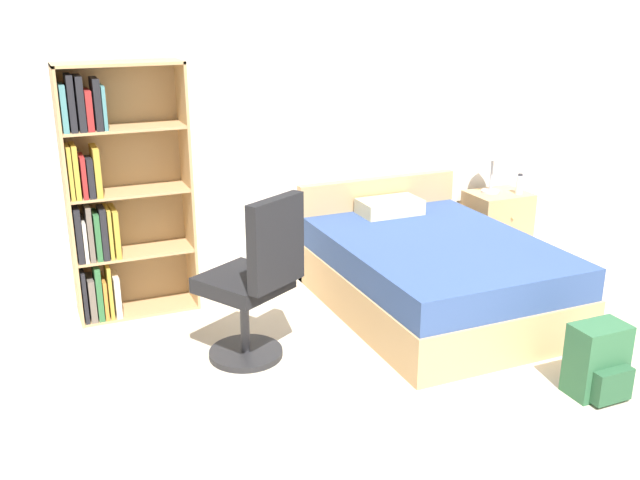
# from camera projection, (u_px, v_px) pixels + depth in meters

# --- Properties ---
(wall_back) EXTENTS (9.00, 0.06, 2.60)m
(wall_back) POSITION_uv_depth(u_px,v_px,m) (320.00, 119.00, 5.76)
(wall_back) COLOR white
(wall_back) RESTS_ON ground_plane
(bookshelf) EXTENTS (0.86, 0.33, 1.82)m
(bookshelf) POSITION_uv_depth(u_px,v_px,m) (110.00, 197.00, 5.03)
(bookshelf) COLOR tan
(bookshelf) RESTS_ON ground_plane
(bed) EXTENTS (1.42, 1.93, 0.81)m
(bed) POSITION_uv_depth(u_px,v_px,m) (430.00, 271.00, 5.33)
(bed) COLOR tan
(bed) RESTS_ON ground_plane
(office_chair) EXTENTS (0.68, 0.71, 1.12)m
(office_chair) POSITION_uv_depth(u_px,v_px,m) (255.00, 283.00, 4.45)
(office_chair) COLOR #232326
(office_chair) RESTS_ON ground_plane
(nightstand) EXTENTS (0.51, 0.44, 0.59)m
(nightstand) POSITION_uv_depth(u_px,v_px,m) (496.00, 225.00, 6.40)
(nightstand) COLOR tan
(nightstand) RESTS_ON ground_plane
(table_lamp) EXTENTS (0.22, 0.22, 0.50)m
(table_lamp) POSITION_uv_depth(u_px,v_px,m) (493.00, 150.00, 6.19)
(table_lamp) COLOR #B2B2B7
(table_lamp) RESTS_ON nightstand
(water_bottle) EXTENTS (0.06, 0.06, 0.18)m
(water_bottle) POSITION_uv_depth(u_px,v_px,m) (520.00, 184.00, 6.24)
(water_bottle) COLOR silver
(water_bottle) RESTS_ON nightstand
(backpack_green) EXTENTS (0.33, 0.28, 0.44)m
(backpack_green) POSITION_uv_depth(u_px,v_px,m) (598.00, 362.00, 4.17)
(backpack_green) COLOR #2D603D
(backpack_green) RESTS_ON ground_plane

